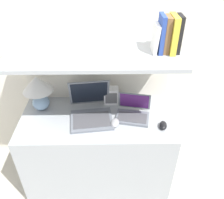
% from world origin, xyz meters
% --- Properties ---
extents(wall_back, '(6.00, 0.05, 2.40)m').
position_xyz_m(wall_back, '(0.00, 0.67, 1.20)').
color(wall_back, silver).
rests_on(wall_back, ground_plane).
extents(desk, '(1.25, 0.60, 0.73)m').
position_xyz_m(desk, '(0.00, 0.30, 0.36)').
color(desk, '#999EA3').
rests_on(desk, ground_plane).
extents(back_riser, '(1.25, 0.04, 1.25)m').
position_xyz_m(back_riser, '(0.00, 0.62, 0.63)').
color(back_riser, silver).
rests_on(back_riser, ground_plane).
extents(shelf, '(1.25, 0.54, 0.03)m').
position_xyz_m(shelf, '(0.00, 0.37, 1.26)').
color(shelf, '#999EA3').
rests_on(shelf, back_riser).
extents(table_lamp, '(0.25, 0.25, 0.32)m').
position_xyz_m(table_lamp, '(-0.47, 0.43, 0.93)').
color(table_lamp, '#7593B2').
rests_on(table_lamp, desk).
extents(laptop_large, '(0.37, 0.40, 0.29)m').
position_xyz_m(laptop_large, '(-0.05, 0.32, 0.79)').
color(laptop_large, slate).
rests_on(laptop_large, desk).
extents(laptop_small, '(0.30, 0.27, 0.18)m').
position_xyz_m(laptop_small, '(0.30, 0.32, 0.77)').
color(laptop_small, slate).
rests_on(laptop_small, desk).
extents(computer_mouse, '(0.08, 0.11, 0.04)m').
position_xyz_m(computer_mouse, '(0.15, 0.21, 0.75)').
color(computer_mouse, '#99999E').
rests_on(computer_mouse, desk).
extents(second_mouse, '(0.07, 0.10, 0.04)m').
position_xyz_m(second_mouse, '(0.52, 0.18, 0.75)').
color(second_mouse, black).
rests_on(second_mouse, desk).
extents(router_box, '(0.13, 0.09, 0.15)m').
position_xyz_m(router_box, '(0.12, 0.51, 0.80)').
color(router_box, white).
rests_on(router_box, desk).
extents(book_black, '(0.03, 0.12, 0.26)m').
position_xyz_m(book_black, '(0.58, 0.37, 1.41)').
color(book_black, black).
rests_on(book_black, shelf).
extents(book_yellow, '(0.04, 0.17, 0.25)m').
position_xyz_m(book_yellow, '(0.54, 0.37, 1.41)').
color(book_yellow, gold).
rests_on(book_yellow, shelf).
extents(book_brown, '(0.04, 0.12, 0.25)m').
position_xyz_m(book_brown, '(0.50, 0.37, 1.40)').
color(book_brown, brown).
rests_on(book_brown, shelf).
extents(book_blue, '(0.03, 0.14, 0.26)m').
position_xyz_m(book_blue, '(0.46, 0.37, 1.41)').
color(book_blue, '#284293').
rests_on(book_blue, shelf).
extents(book_white, '(0.04, 0.15, 0.20)m').
position_xyz_m(book_white, '(0.43, 0.37, 1.38)').
color(book_white, silver).
rests_on(book_white, shelf).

